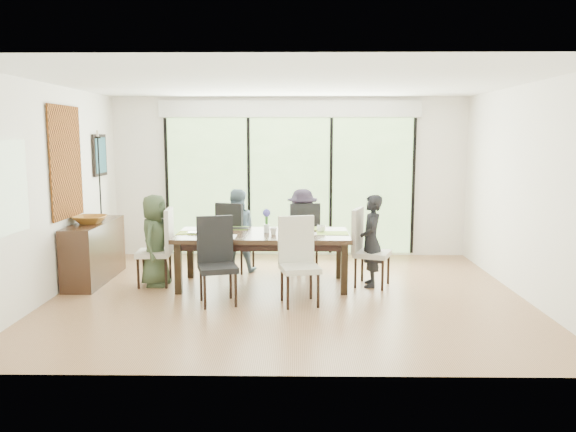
{
  "coord_description": "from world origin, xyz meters",
  "views": [
    {
      "loc": [
        0.1,
        -7.07,
        2.04
      ],
      "look_at": [
        0.0,
        0.25,
        1.0
      ],
      "focal_mm": 35.0,
      "sensor_mm": 36.0,
      "label": 1
    }
  ],
  "objects_px": {
    "chair_near_right": "(300,261)",
    "sideboard": "(94,252)",
    "chair_near_left": "(218,261)",
    "table_top": "(263,235)",
    "chair_right_end": "(373,247)",
    "bowl": "(90,220)",
    "person_right_end": "(371,241)",
    "laptop": "(199,233)",
    "chair_far_right": "(302,236)",
    "cup_b": "(273,231)",
    "cup_c": "(321,229)",
    "chair_left_end": "(154,247)",
    "vase": "(267,228)",
    "cup_a": "(213,228)",
    "chair_far_left": "(237,236)",
    "person_left_end": "(155,240)",
    "person_far_right": "(302,231)",
    "person_far_left": "(236,230)"
  },
  "relations": [
    {
      "from": "chair_far_right",
      "to": "cup_c",
      "type": "height_order",
      "value": "chair_far_right"
    },
    {
      "from": "chair_far_left",
      "to": "cup_a",
      "type": "xyz_separation_m",
      "value": [
        -0.25,
        -0.7,
        0.24
      ]
    },
    {
      "from": "cup_c",
      "to": "bowl",
      "type": "height_order",
      "value": "bowl"
    },
    {
      "from": "person_right_end",
      "to": "bowl",
      "type": "height_order",
      "value": "person_right_end"
    },
    {
      "from": "person_far_right",
      "to": "cup_c",
      "type": "height_order",
      "value": "person_far_right"
    },
    {
      "from": "vase",
      "to": "bowl",
      "type": "distance_m",
      "value": 2.47
    },
    {
      "from": "chair_right_end",
      "to": "bowl",
      "type": "height_order",
      "value": "chair_right_end"
    },
    {
      "from": "table_top",
      "to": "cup_b",
      "type": "bearing_deg",
      "value": -33.69
    },
    {
      "from": "chair_far_left",
      "to": "chair_near_left",
      "type": "height_order",
      "value": "same"
    },
    {
      "from": "chair_left_end",
      "to": "chair_right_end",
      "type": "bearing_deg",
      "value": 86.15
    },
    {
      "from": "person_left_end",
      "to": "bowl",
      "type": "height_order",
      "value": "person_left_end"
    },
    {
      "from": "person_right_end",
      "to": "laptop",
      "type": "relative_size",
      "value": 3.91
    },
    {
      "from": "table_top",
      "to": "chair_far_right",
      "type": "xyz_separation_m",
      "value": [
        0.55,
        0.85,
        -0.17
      ]
    },
    {
      "from": "chair_left_end",
      "to": "chair_right_end",
      "type": "xyz_separation_m",
      "value": [
        3.0,
        0.0,
        0.0
      ]
    },
    {
      "from": "chair_far_left",
      "to": "chair_near_left",
      "type": "relative_size",
      "value": 1.0
    },
    {
      "from": "vase",
      "to": "sideboard",
      "type": "xyz_separation_m",
      "value": [
        -2.46,
        0.19,
        -0.37
      ]
    },
    {
      "from": "chair_near_left",
      "to": "person_far_right",
      "type": "relative_size",
      "value": 0.85
    },
    {
      "from": "vase",
      "to": "cup_b",
      "type": "xyz_separation_m",
      "value": [
        0.1,
        -0.15,
        -0.01
      ]
    },
    {
      "from": "chair_left_end",
      "to": "vase",
      "type": "bearing_deg",
      "value": 88.0
    },
    {
      "from": "laptop",
      "to": "cup_b",
      "type": "distance_m",
      "value": 1.0
    },
    {
      "from": "vase",
      "to": "chair_near_left",
      "type": "bearing_deg",
      "value": -120.87
    },
    {
      "from": "chair_far_left",
      "to": "chair_near_left",
      "type": "bearing_deg",
      "value": 112.19
    },
    {
      "from": "chair_near_left",
      "to": "laptop",
      "type": "distance_m",
      "value": 0.87
    },
    {
      "from": "sideboard",
      "to": "bowl",
      "type": "distance_m",
      "value": 0.48
    },
    {
      "from": "person_far_left",
      "to": "cup_a",
      "type": "height_order",
      "value": "person_far_left"
    },
    {
      "from": "chair_near_left",
      "to": "table_top",
      "type": "bearing_deg",
      "value": 43.98
    },
    {
      "from": "chair_left_end",
      "to": "chair_near_left",
      "type": "xyz_separation_m",
      "value": [
        1.0,
        -0.87,
        0.0
      ]
    },
    {
      "from": "chair_near_right",
      "to": "person_right_end",
      "type": "distance_m",
      "value": 1.31
    },
    {
      "from": "cup_c",
      "to": "chair_near_right",
      "type": "bearing_deg",
      "value": -107.19
    },
    {
      "from": "chair_left_end",
      "to": "sideboard",
      "type": "xyz_separation_m",
      "value": [
        -0.91,
        0.24,
        -0.12
      ]
    },
    {
      "from": "chair_near_left",
      "to": "bowl",
      "type": "height_order",
      "value": "chair_near_left"
    },
    {
      "from": "vase",
      "to": "cup_b",
      "type": "relative_size",
      "value": 1.2
    },
    {
      "from": "chair_far_right",
      "to": "cup_c",
      "type": "distance_m",
      "value": 0.83
    },
    {
      "from": "vase",
      "to": "laptop",
      "type": "height_order",
      "value": "vase"
    },
    {
      "from": "chair_near_right",
      "to": "laptop",
      "type": "xyz_separation_m",
      "value": [
        -1.35,
        0.77,
        0.21
      ]
    },
    {
      "from": "table_top",
      "to": "person_right_end",
      "type": "relative_size",
      "value": 1.86
    },
    {
      "from": "chair_near_left",
      "to": "cup_a",
      "type": "height_order",
      "value": "chair_near_left"
    },
    {
      "from": "chair_near_left",
      "to": "vase",
      "type": "bearing_deg",
      "value": 42.99
    },
    {
      "from": "chair_far_right",
      "to": "cup_a",
      "type": "distance_m",
      "value": 1.45
    },
    {
      "from": "laptop",
      "to": "bowl",
      "type": "height_order",
      "value": "bowl"
    },
    {
      "from": "person_left_end",
      "to": "cup_b",
      "type": "bearing_deg",
      "value": -85.97
    },
    {
      "from": "chair_near_left",
      "to": "vase",
      "type": "xyz_separation_m",
      "value": [
        0.55,
        0.92,
        0.25
      ]
    },
    {
      "from": "chair_near_right",
      "to": "sideboard",
      "type": "xyz_separation_m",
      "value": [
        -2.91,
        1.11,
        -0.12
      ]
    },
    {
      "from": "person_right_end",
      "to": "person_far_right",
      "type": "relative_size",
      "value": 1.0
    },
    {
      "from": "chair_near_left",
      "to": "bowl",
      "type": "bearing_deg",
      "value": 136.01
    },
    {
      "from": "person_left_end",
      "to": "person_far_right",
      "type": "height_order",
      "value": "same"
    },
    {
      "from": "chair_far_right",
      "to": "chair_near_left",
      "type": "xyz_separation_m",
      "value": [
        -1.05,
        -1.72,
        0.0
      ]
    },
    {
      "from": "chair_near_right",
      "to": "sideboard",
      "type": "distance_m",
      "value": 3.12
    },
    {
      "from": "person_right_end",
      "to": "bowl",
      "type": "relative_size",
      "value": 2.84
    },
    {
      "from": "chair_near_right",
      "to": "laptop",
      "type": "bearing_deg",
      "value": 138.0
    }
  ]
}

